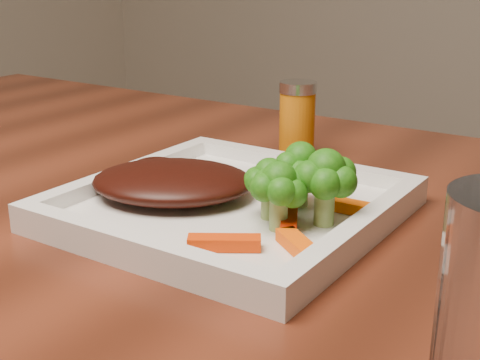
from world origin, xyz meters
The scene contains 12 objects.
plate centered at (0.06, -0.05, 0.76)m, with size 0.27×0.27×0.01m, color white.
steak centered at (0.00, -0.06, 0.78)m, with size 0.15×0.12×0.03m, color #330C07.
broccoli_0 centered at (0.11, -0.01, 0.80)m, with size 0.05×0.05×0.07m, color #116611, non-canonical shape.
broccoli_1 centered at (0.15, -0.04, 0.79)m, with size 0.06×0.06×0.06m, color #367012, non-canonical shape.
broccoli_2 centered at (0.13, -0.07, 0.79)m, with size 0.05×0.05×0.06m, color #2B7814, non-canonical shape.
broccoli_3 centered at (0.11, -0.06, 0.79)m, with size 0.05×0.05×0.06m, color #1C6B11, non-canonical shape.
carrot_0 centered at (0.11, -0.13, 0.77)m, with size 0.06×0.01×0.01m, color red.
carrot_1 centered at (0.16, -0.10, 0.77)m, with size 0.06×0.02×0.01m, color #FD5504.
carrot_3 centered at (0.16, -0.01, 0.77)m, with size 0.05×0.01×0.01m, color #FA5B04.
carrot_4 centered at (0.08, 0.01, 0.77)m, with size 0.05×0.01×0.01m, color red.
carrot_5 centered at (0.13, -0.07, 0.77)m, with size 0.05×0.01×0.01m, color red.
spice_shaker centered at (0.02, 0.14, 0.80)m, with size 0.04×0.04×0.09m, color #B8600A.
Camera 1 is at (0.38, -0.51, 0.97)m, focal length 50.00 mm.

